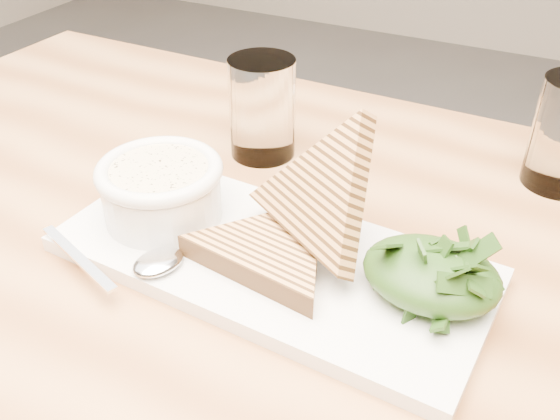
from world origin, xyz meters
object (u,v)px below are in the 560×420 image
at_px(soup_bowl, 162,197).
at_px(platter, 270,259).
at_px(glass_near, 262,108).
at_px(table_top, 255,290).

bearing_deg(soup_bowl, platter, -2.36).
distance_m(platter, glass_near, 0.22).
relative_size(platter, soup_bowl, 3.47).
bearing_deg(table_top, soup_bowl, 169.16).
xyz_separation_m(platter, glass_near, (-0.11, 0.18, 0.05)).
distance_m(table_top, platter, 0.03).
bearing_deg(glass_near, platter, -60.08).
xyz_separation_m(table_top, soup_bowl, (-0.11, 0.02, 0.06)).
distance_m(platter, soup_bowl, 0.12).
bearing_deg(platter, table_top, -115.45).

